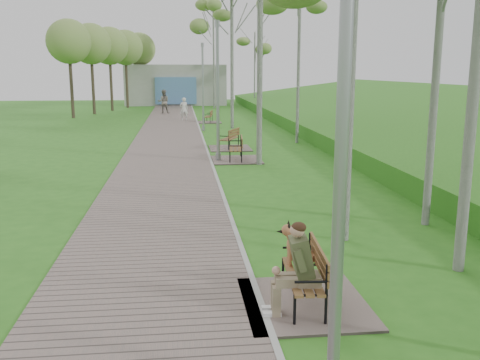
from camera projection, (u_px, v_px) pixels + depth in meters
The scene contains 15 objects.
walkway at pixel (168, 142), 26.22m from camera, with size 3.50×67.00×0.04m, color #70615B.
kerb at pixel (204, 141), 26.41m from camera, with size 0.10×67.00×0.05m, color #999993.
embankment at pixel (449, 142), 26.26m from camera, with size 14.00×70.00×1.60m, color #3D8524.
building_north at pixel (176, 85), 54.53m from camera, with size 10.00×5.20×4.00m.
bench_main at pixel (300, 277), 7.98m from camera, with size 1.85×2.06×1.62m.
bench_second at pixel (236, 155), 21.00m from camera, with size 1.91×2.12×1.17m.
bench_third at pixel (229, 144), 24.10m from camera, with size 1.84×2.04×1.13m.
bench_far at pixel (209, 120), 36.08m from camera, with size 1.62×1.80×0.99m.
lamp_post_near at pixel (341, 157), 5.20m from camera, with size 0.22×0.22×5.71m.
lamp_post_second at pixel (218, 97), 20.43m from camera, with size 0.21×0.21×5.31m.
lamp_post_third at pixel (203, 90), 30.80m from camera, with size 0.19×0.19×5.01m.
pedestrian_near at pixel (184, 109), 37.31m from camera, with size 0.59×0.39×1.61m, color silver.
pedestrian_far at pixel (164, 102), 43.34m from camera, with size 0.93×0.73×1.92m, color gray.
birch_distant_a at pixel (213, 10), 47.87m from camera, with size 2.88×2.88×11.18m.
birch_distant_b at pixel (255, 46), 50.06m from camera, with size 2.24×2.24×7.26m.
Camera 1 is at (-1.16, -4.78, 3.50)m, focal length 40.00 mm.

